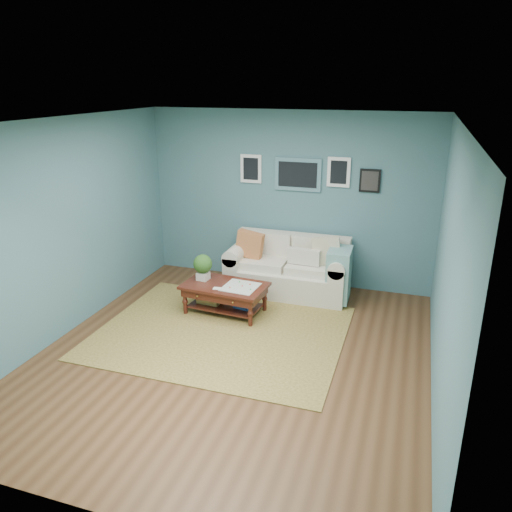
% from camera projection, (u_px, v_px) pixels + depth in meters
% --- Properties ---
extents(room_shell, '(5.00, 5.02, 2.70)m').
position_uv_depth(room_shell, '(234.00, 245.00, 5.57)').
color(room_shell, brown).
rests_on(room_shell, ground).
extents(area_rug, '(3.12, 2.50, 0.01)m').
position_uv_depth(area_rug, '(221.00, 332.00, 6.49)').
color(area_rug, brown).
rests_on(area_rug, ground).
extents(loveseat, '(1.87, 0.85, 0.96)m').
position_uv_depth(loveseat, '(294.00, 269.00, 7.60)').
color(loveseat, beige).
rests_on(loveseat, ground).
extents(coffee_table, '(1.19, 0.75, 0.80)m').
position_uv_depth(coffee_table, '(221.00, 289.00, 6.96)').
color(coffee_table, '#360E0D').
rests_on(coffee_table, ground).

